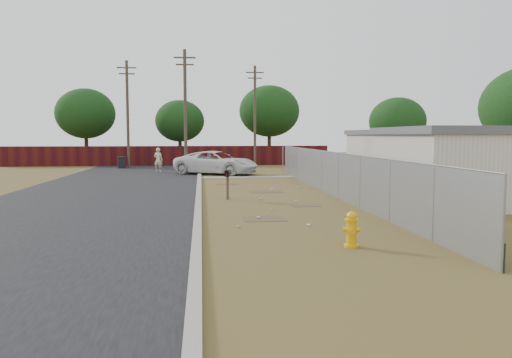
{
  "coord_description": "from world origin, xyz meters",
  "views": [
    {
      "loc": [
        -2.86,
        -21.19,
        2.76
      ],
      "look_at": [
        -0.79,
        -2.36,
        1.1
      ],
      "focal_mm": 35.0,
      "sensor_mm": 36.0,
      "label": 1
    }
  ],
  "objects": [
    {
      "name": "scattered_litter",
      "position": [
        0.11,
        -1.7,
        0.04
      ],
      "size": [
        4.13,
        11.36,
        0.07
      ],
      "color": "silver",
      "rests_on": "ground"
    },
    {
      "name": "pickup_truck",
      "position": [
        -1.8,
        14.24,
        0.83
      ],
      "size": [
        6.55,
        5.3,
        1.66
      ],
      "primitive_type": "imported",
      "rotation": [
        0.0,
        0.0,
        1.06
      ],
      "color": "silver",
      "rests_on": "ground"
    },
    {
      "name": "horizon_trees",
      "position": [
        0.84,
        23.56,
        4.63
      ],
      "size": [
        33.32,
        31.94,
        7.78
      ],
      "color": "#352218",
      "rests_on": "ground"
    },
    {
      "name": "ground",
      "position": [
        0.0,
        0.0,
        0.0
      ],
      "size": [
        120.0,
        120.0,
        0.0
      ],
      "primitive_type": "plane",
      "color": "brown",
      "rests_on": "ground"
    },
    {
      "name": "chainlink_fence",
      "position": [
        3.12,
        1.03,
        0.8
      ],
      "size": [
        0.1,
        27.06,
        2.02
      ],
      "color": "gray",
      "rests_on": "ground"
    },
    {
      "name": "privacy_fence",
      "position": [
        -6.0,
        25.0,
        0.9
      ],
      "size": [
        30.0,
        0.12,
        1.8
      ],
      "primitive_type": "cube",
      "color": "#41100E",
      "rests_on": "ground"
    },
    {
      "name": "trash_bin",
      "position": [
        -9.55,
        21.66,
        0.51
      ],
      "size": [
        0.77,
        0.76,
        0.99
      ],
      "color": "black",
      "rests_on": "ground"
    },
    {
      "name": "utility_poles",
      "position": [
        -3.67,
        20.67,
        4.69
      ],
      "size": [
        12.6,
        8.24,
        9.0
      ],
      "color": "#43382C",
      "rests_on": "ground"
    },
    {
      "name": "pedestrian",
      "position": [
        -6.07,
        16.68,
        0.93
      ],
      "size": [
        0.79,
        0.66,
        1.85
      ],
      "primitive_type": "imported",
      "rotation": [
        0.0,
        0.0,
        2.77
      ],
      "color": "beige",
      "rests_on": "ground"
    },
    {
      "name": "mailbox",
      "position": [
        -1.75,
        0.14,
        1.02
      ],
      "size": [
        0.3,
        0.56,
        1.29
      ],
      "color": "brown",
      "rests_on": "ground"
    },
    {
      "name": "fire_hydrant",
      "position": [
        0.81,
        -9.37,
        0.44
      ],
      "size": [
        0.45,
        0.46,
        0.93
      ],
      "color": "#E1A50B",
      "rests_on": "ground"
    },
    {
      "name": "street",
      "position": [
        -6.76,
        8.05,
        0.02
      ],
      "size": [
        15.1,
        60.0,
        0.12
      ],
      "color": "black",
      "rests_on": "ground"
    },
    {
      "name": "houses",
      "position": [
        9.7,
        3.13,
        1.56
      ],
      "size": [
        9.3,
        17.24,
        3.1
      ],
      "color": "beige",
      "rests_on": "ground"
    }
  ]
}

